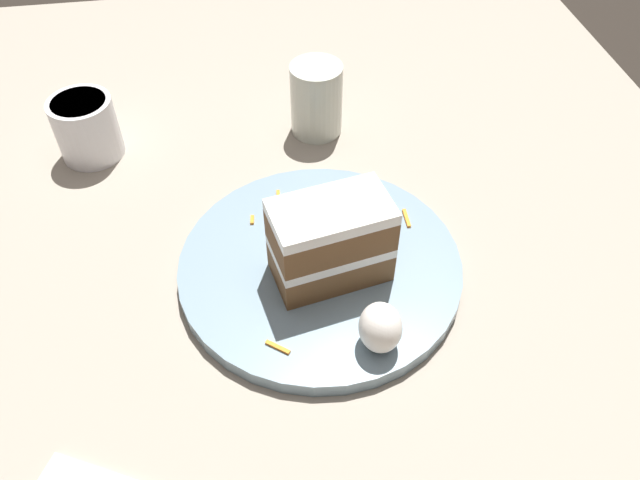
% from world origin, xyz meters
% --- Properties ---
extents(ground_plane, '(6.00, 6.00, 0.00)m').
position_xyz_m(ground_plane, '(0.00, 0.00, 0.00)').
color(ground_plane, black).
rests_on(ground_plane, ground).
extents(dining_table, '(1.33, 1.14, 0.02)m').
position_xyz_m(dining_table, '(0.00, 0.00, 0.01)').
color(dining_table, gray).
rests_on(dining_table, ground).
extents(plate, '(0.30, 0.30, 0.02)m').
position_xyz_m(plate, '(0.02, 0.05, 0.03)').
color(plate, gray).
rests_on(plate, dining_table).
extents(cake_slice, '(0.09, 0.13, 0.09)m').
position_xyz_m(cake_slice, '(0.04, 0.05, 0.09)').
color(cake_slice, brown).
rests_on(cake_slice, plate).
extents(cream_dollop, '(0.05, 0.04, 0.05)m').
position_xyz_m(cream_dollop, '(0.13, 0.08, 0.06)').
color(cream_dollop, white).
rests_on(cream_dollop, plate).
extents(orange_garnish, '(0.05, 0.05, 0.01)m').
position_xyz_m(orange_garnish, '(-0.06, 0.09, 0.04)').
color(orange_garnish, orange).
rests_on(orange_garnish, plate).
extents(carrot_shreds_scatter, '(0.23, 0.18, 0.00)m').
position_xyz_m(carrot_shreds_scatter, '(-0.02, 0.05, 0.04)').
color(carrot_shreds_scatter, orange).
rests_on(carrot_shreds_scatter, plate).
extents(drinking_glass, '(0.07, 0.07, 0.10)m').
position_xyz_m(drinking_glass, '(-0.23, 0.08, 0.06)').
color(drinking_glass, beige).
rests_on(drinking_glass, dining_table).
extents(coffee_mug, '(0.08, 0.08, 0.08)m').
position_xyz_m(coffee_mug, '(-0.23, -0.21, 0.06)').
color(coffee_mug, white).
rests_on(coffee_mug, dining_table).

